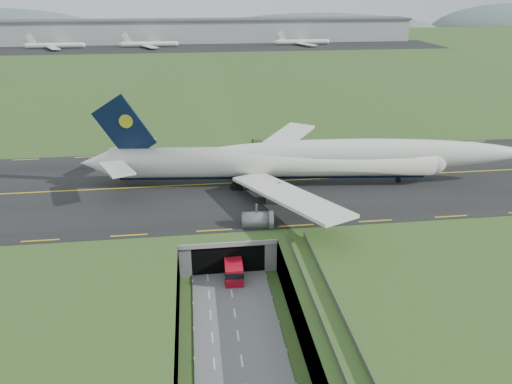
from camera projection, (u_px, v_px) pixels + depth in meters
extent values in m
plane|color=#375221|center=(233.00, 302.00, 75.11)|extent=(900.00, 900.00, 0.00)
cube|color=gray|center=(233.00, 285.00, 73.94)|extent=(800.00, 800.00, 6.00)
cube|color=slate|center=(238.00, 334.00, 68.21)|extent=(12.00, 75.00, 0.20)
cube|color=black|center=(219.00, 184.00, 102.92)|extent=(800.00, 44.00, 0.18)
cube|color=gray|center=(223.00, 215.00, 90.35)|extent=(16.00, 22.00, 1.00)
cube|color=gray|center=(185.00, 230.00, 90.49)|extent=(2.00, 22.00, 6.00)
cube|color=gray|center=(262.00, 226.00, 92.14)|extent=(2.00, 22.00, 6.00)
cube|color=black|center=(226.00, 243.00, 86.94)|extent=(12.00, 12.00, 5.00)
cube|color=#A8A8A3|center=(228.00, 244.00, 80.21)|extent=(17.00, 0.50, 0.80)
cube|color=#A8A8A3|center=(341.00, 347.00, 57.25)|extent=(3.00, 53.00, 0.50)
cube|color=gray|center=(330.00, 343.00, 56.79)|extent=(0.06, 53.00, 1.00)
cube|color=gray|center=(354.00, 341.00, 57.12)|extent=(0.06, 53.00, 1.00)
cylinder|color=#A8A8A3|center=(334.00, 353.00, 60.70)|extent=(0.90, 0.90, 5.60)
cylinder|color=#A8A8A3|center=(311.00, 296.00, 71.67)|extent=(0.90, 0.90, 5.60)
cylinder|color=white|center=(273.00, 162.00, 101.05)|extent=(65.46, 12.89, 6.13)
sphere|color=white|center=(432.00, 160.00, 101.79)|extent=(6.60, 6.60, 6.01)
cone|color=white|center=(97.00, 163.00, 100.25)|extent=(7.28, 6.49, 5.83)
ellipsoid|color=white|center=(360.00, 154.00, 100.92)|extent=(67.82, 12.66, 6.44)
ellipsoid|color=black|center=(428.00, 157.00, 101.47)|extent=(4.55, 3.12, 2.15)
cylinder|color=black|center=(273.00, 173.00, 101.98)|extent=(61.84, 9.01, 2.58)
cube|color=white|center=(277.00, 144.00, 115.60)|extent=(22.30, 27.18, 2.58)
cube|color=white|center=(132.00, 145.00, 106.45)|extent=(9.47, 11.16, 0.98)
cube|color=white|center=(289.00, 196.00, 87.34)|extent=(17.82, 28.97, 2.58)
cube|color=white|center=(117.00, 168.00, 93.20)|extent=(7.95, 11.40, 0.98)
cube|color=black|center=(125.00, 128.00, 97.61)|extent=(12.18, 1.84, 13.56)
cylinder|color=gold|center=(126.00, 121.00, 97.06)|extent=(2.74, 0.95, 2.68)
cylinder|color=slate|center=(274.00, 165.00, 110.98)|extent=(5.29, 3.66, 3.16)
cylinder|color=slate|center=(252.00, 151.00, 120.16)|extent=(5.29, 3.66, 3.16)
cylinder|color=slate|center=(279.00, 197.00, 94.20)|extent=(5.29, 3.66, 3.16)
cylinder|color=slate|center=(256.00, 221.00, 84.82)|extent=(5.29, 3.66, 3.16)
cylinder|color=black|center=(398.00, 180.00, 103.30)|extent=(1.10, 0.59, 1.05)
cube|color=black|center=(252.00, 181.00, 102.55)|extent=(6.42, 7.27, 1.34)
cube|color=#B50C1D|center=(233.00, 267.00, 81.13)|extent=(3.08, 7.65, 3.02)
cube|color=black|center=(233.00, 264.00, 80.89)|extent=(3.15, 7.75, 1.01)
cube|color=black|center=(233.00, 274.00, 81.61)|extent=(2.86, 7.14, 0.50)
cylinder|color=black|center=(226.00, 282.00, 79.15)|extent=(0.38, 0.92, 0.91)
cylinder|color=black|center=(225.00, 266.00, 83.77)|extent=(0.38, 0.92, 0.91)
cylinder|color=black|center=(242.00, 281.00, 79.38)|extent=(0.38, 0.92, 0.91)
cylinder|color=black|center=(240.00, 265.00, 84.00)|extent=(0.38, 0.92, 0.91)
cube|color=#B2B2B2|center=(195.00, 31.00, 344.15)|extent=(300.00, 22.00, 15.00)
cube|color=#4C4C51|center=(195.00, 20.00, 341.24)|extent=(302.00, 24.00, 1.20)
cube|color=black|center=(197.00, 47.00, 319.57)|extent=(320.00, 50.00, 0.08)
cylinder|color=white|center=(55.00, 45.00, 312.90)|extent=(34.00, 3.20, 3.20)
cylinder|color=white|center=(149.00, 44.00, 319.80)|extent=(34.00, 3.20, 3.20)
cylinder|color=white|center=(302.00, 42.00, 331.67)|extent=(34.00, 3.20, 3.20)
ellipsoid|color=slate|center=(318.00, 37.00, 484.00)|extent=(260.00, 91.00, 44.00)
ellipsoid|color=slate|center=(510.00, 34.00, 507.69)|extent=(180.00, 63.00, 60.00)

